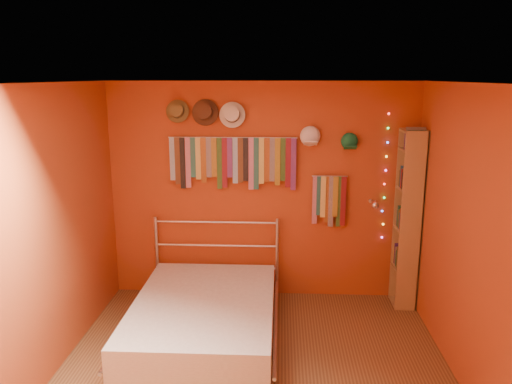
% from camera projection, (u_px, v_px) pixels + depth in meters
% --- Properties ---
extents(ground, '(3.50, 3.50, 0.00)m').
position_uv_depth(ground, '(254.00, 378.00, 4.31)').
color(ground, brown).
rests_on(ground, ground).
extents(back_wall, '(3.50, 0.02, 2.50)m').
position_uv_depth(back_wall, '(262.00, 192.00, 5.73)').
color(back_wall, '#9D3219').
rests_on(back_wall, ground).
extents(right_wall, '(0.02, 3.50, 2.50)m').
position_uv_depth(right_wall, '(474.00, 245.00, 3.94)').
color(right_wall, '#9D3219').
rests_on(right_wall, ground).
extents(left_wall, '(0.02, 3.50, 2.50)m').
position_uv_depth(left_wall, '(42.00, 237.00, 4.12)').
color(left_wall, '#9D3219').
rests_on(left_wall, ground).
extents(ceiling, '(3.50, 3.50, 0.02)m').
position_uv_depth(ceiling, '(253.00, 83.00, 3.75)').
color(ceiling, white).
rests_on(ceiling, back_wall).
extents(tie_rack, '(1.45, 0.03, 0.60)m').
position_uv_depth(tie_rack, '(233.00, 160.00, 5.60)').
color(tie_rack, silver).
rests_on(tie_rack, back_wall).
extents(small_tie_rack, '(0.40, 0.03, 0.59)m').
position_uv_depth(small_tie_rack, '(329.00, 199.00, 5.64)').
color(small_tie_rack, silver).
rests_on(small_tie_rack, back_wall).
extents(fedora_olive, '(0.26, 0.14, 0.25)m').
position_uv_depth(fedora_olive, '(177.00, 111.00, 5.48)').
color(fedora_olive, brown).
rests_on(fedora_olive, back_wall).
extents(fedora_brown, '(0.29, 0.16, 0.29)m').
position_uv_depth(fedora_brown, '(205.00, 112.00, 5.46)').
color(fedora_brown, '#472919').
rests_on(fedora_brown, back_wall).
extents(fedora_white, '(0.29, 0.16, 0.28)m').
position_uv_depth(fedora_white, '(232.00, 114.00, 5.45)').
color(fedora_white, beige).
rests_on(fedora_white, back_wall).
extents(cap_white, '(0.20, 0.25, 0.20)m').
position_uv_depth(cap_white, '(310.00, 136.00, 5.51)').
color(cap_white, white).
rests_on(cap_white, back_wall).
extents(cap_green, '(0.18, 0.23, 0.18)m').
position_uv_depth(cap_green, '(349.00, 141.00, 5.50)').
color(cap_green, '#186E41').
rests_on(cap_green, back_wall).
extents(fairy_lights, '(0.04, 0.02, 1.44)m').
position_uv_depth(fairy_lights, '(385.00, 177.00, 5.58)').
color(fairy_lights, '#FF3333').
rests_on(fairy_lights, back_wall).
extents(reading_lamp, '(0.08, 0.34, 0.10)m').
position_uv_depth(reading_lamp, '(374.00, 204.00, 5.44)').
color(reading_lamp, silver).
rests_on(reading_lamp, back_wall).
extents(bookshelf, '(0.25, 0.34, 2.00)m').
position_uv_depth(bookshelf, '(411.00, 219.00, 5.49)').
color(bookshelf, '#A27C49').
rests_on(bookshelf, ground).
extents(bed, '(1.45, 1.99, 0.96)m').
position_uv_depth(bed, '(204.00, 318.00, 4.92)').
color(bed, silver).
rests_on(bed, ground).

